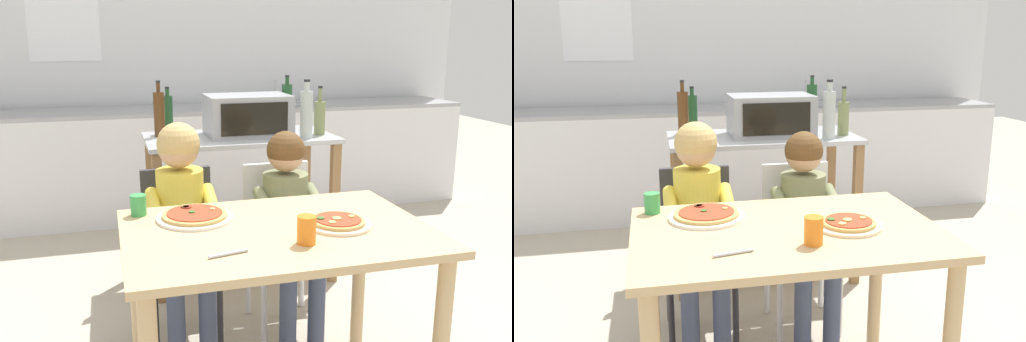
# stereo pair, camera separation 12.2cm
# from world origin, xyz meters

# --- Properties ---
(ground_plane) EXTENTS (11.84, 11.84, 0.00)m
(ground_plane) POSITION_xyz_m (0.00, 1.18, 0.00)
(ground_plane) COLOR #B7AD99
(back_wall_tiled) EXTENTS (5.38, 0.13, 2.70)m
(back_wall_tiled) POSITION_xyz_m (-0.00, 3.02, 1.35)
(back_wall_tiled) COLOR silver
(back_wall_tiled) RESTS_ON ground
(kitchen_counter) EXTENTS (4.84, 0.60, 1.08)m
(kitchen_counter) POSITION_xyz_m (0.00, 2.61, 0.44)
(kitchen_counter) COLOR silver
(kitchen_counter) RESTS_ON ground
(kitchen_island_cart) EXTENTS (1.10, 0.56, 0.88)m
(kitchen_island_cart) POSITION_xyz_m (0.16, 1.25, 0.59)
(kitchen_island_cart) COLOR #B7BABF
(kitchen_island_cart) RESTS_ON ground
(toaster_oven) EXTENTS (0.48, 0.33, 0.24)m
(toaster_oven) POSITION_xyz_m (0.21, 1.25, 1.00)
(toaster_oven) COLOR #999BA0
(toaster_oven) RESTS_ON kitchen_island_cart
(bottle_squat_spirits) EXTENTS (0.07, 0.07, 0.33)m
(bottle_squat_spirits) POSITION_xyz_m (0.52, 1.44, 1.02)
(bottle_squat_spirits) COLOR #1E4723
(bottle_squat_spirits) RESTS_ON kitchen_island_cart
(bottle_brown_beer) EXTENTS (0.07, 0.07, 0.33)m
(bottle_brown_beer) POSITION_xyz_m (0.51, 1.06, 1.02)
(bottle_brown_beer) COLOR #ADB7B2
(bottle_brown_beer) RESTS_ON kitchen_island_cart
(bottle_tall_green_wine) EXTENTS (0.06, 0.06, 0.28)m
(bottle_tall_green_wine) POSITION_xyz_m (-0.23, 1.47, 1.00)
(bottle_tall_green_wine) COLOR #1E4723
(bottle_tall_green_wine) RESTS_ON kitchen_island_cart
(bottle_slim_sauce) EXTENTS (0.07, 0.07, 0.29)m
(bottle_slim_sauce) POSITION_xyz_m (0.63, 1.16, 0.99)
(bottle_slim_sauce) COLOR olive
(bottle_slim_sauce) RESTS_ON kitchen_island_cart
(bottle_clear_vinegar) EXTENTS (0.06, 0.06, 0.32)m
(bottle_clear_vinegar) POSITION_xyz_m (-0.29, 1.36, 1.01)
(bottle_clear_vinegar) COLOR #4C2D14
(bottle_clear_vinegar) RESTS_ON kitchen_island_cart
(dining_table) EXTENTS (1.14, 0.78, 0.75)m
(dining_table) POSITION_xyz_m (0.00, 0.00, 0.63)
(dining_table) COLOR tan
(dining_table) RESTS_ON ground
(dining_chair_left) EXTENTS (0.36, 0.36, 0.81)m
(dining_chair_left) POSITION_xyz_m (-0.28, 0.68, 0.48)
(dining_chair_left) COLOR #333338
(dining_chair_left) RESTS_ON ground
(dining_chair_right) EXTENTS (0.36, 0.36, 0.81)m
(dining_chair_right) POSITION_xyz_m (0.23, 0.66, 0.48)
(dining_chair_right) COLOR silver
(dining_chair_right) RESTS_ON ground
(child_in_yellow_shirt) EXTENTS (0.32, 0.42, 1.05)m
(child_in_yellow_shirt) POSITION_xyz_m (-0.28, 0.56, 0.68)
(child_in_yellow_shirt) COLOR #424C6B
(child_in_yellow_shirt) RESTS_ON ground
(child_in_olive_shirt) EXTENTS (0.32, 0.42, 0.99)m
(child_in_olive_shirt) POSITION_xyz_m (0.23, 0.54, 0.64)
(child_in_olive_shirt) COLOR #424C6B
(child_in_olive_shirt) RESTS_ON ground
(pizza_plate_white) EXTENTS (0.30, 0.30, 0.03)m
(pizza_plate_white) POSITION_xyz_m (-0.28, 0.19, 0.76)
(pizza_plate_white) COLOR white
(pizza_plate_white) RESTS_ON dining_table
(pizza_plate_cream) EXTENTS (0.25, 0.25, 0.03)m
(pizza_plate_cream) POSITION_xyz_m (0.23, -0.03, 0.76)
(pizza_plate_cream) COLOR beige
(pizza_plate_cream) RESTS_ON dining_table
(drinking_cup_orange) EXTENTS (0.07, 0.07, 0.10)m
(drinking_cup_orange) POSITION_xyz_m (0.05, -0.17, 0.80)
(drinking_cup_orange) COLOR orange
(drinking_cup_orange) RESTS_ON dining_table
(drinking_cup_green) EXTENTS (0.06, 0.06, 0.08)m
(drinking_cup_green) POSITION_xyz_m (-0.49, 0.30, 0.79)
(drinking_cup_green) COLOR green
(drinking_cup_green) RESTS_ON dining_table
(serving_spoon) EXTENTS (0.14, 0.04, 0.01)m
(serving_spoon) POSITION_xyz_m (-0.23, -0.20, 0.76)
(serving_spoon) COLOR #B7BABF
(serving_spoon) RESTS_ON dining_table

